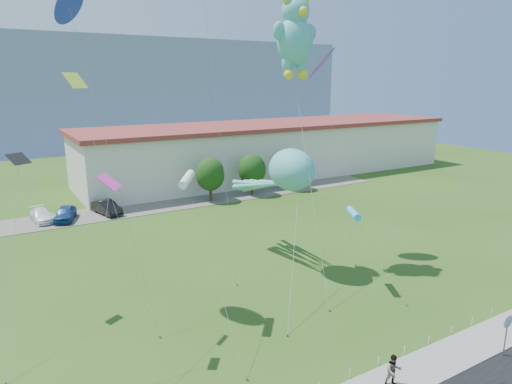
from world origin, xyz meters
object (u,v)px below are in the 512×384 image
stop_sign (507,325)px  pedestrian_right (394,371)px  teddy_bear_kite (295,35)px  warehouse (274,149)px  parked_car_black (107,207)px  octopus_kite (283,176)px  parked_car_white (42,215)px  parked_car_blue (65,213)px

stop_sign → pedestrian_right: stop_sign is taller
teddy_bear_kite → pedestrian_right: bearing=-107.7°
warehouse → parked_car_black: size_ratio=13.16×
stop_sign → octopus_kite: 17.86m
parked_car_white → octopus_kite: 28.44m
parked_car_blue → parked_car_black: parked_car_black is taller
parked_car_blue → teddy_bear_kite: teddy_bear_kite is taller
parked_car_white → parked_car_black: parked_car_black is taller
stop_sign → teddy_bear_kite: size_ratio=0.12×
pedestrian_right → parked_car_black: (-4.89, 37.57, -0.10)m
stop_sign → octopus_kite: (-3.38, 16.61, 5.64)m
stop_sign → octopus_kite: bearing=101.5°
warehouse → octopus_kite: bearing=-122.2°
warehouse → parked_car_white: 36.36m
octopus_kite → teddy_bear_kite: teddy_bear_kite is taller
warehouse → pedestrian_right: (-23.67, -46.91, -3.21)m
parked_car_blue → parked_car_black: 4.38m
pedestrian_right → parked_car_blue: 38.53m
warehouse → parked_car_white: bearing=-166.3°
parked_car_white → parked_car_blue: (2.23, -0.92, 0.11)m
pedestrian_right → parked_car_black: size_ratio=0.35×
teddy_bear_kite → stop_sign: bearing=-83.0°
pedestrian_right → octopus_kite: size_ratio=0.11×
warehouse → parked_car_black: (-28.56, -9.34, -3.30)m
parked_car_white → teddy_bear_kite: (16.56, -22.45, 17.27)m
warehouse → octopus_kite: octopus_kite is taller
stop_sign → octopus_kite: octopus_kite is taller
warehouse → pedestrian_right: bearing=-116.8°
parked_car_white → octopus_kite: (15.29, -23.00, 6.79)m
octopus_kite → parked_car_white: bearing=123.6°
pedestrian_right → parked_car_blue: (-9.26, 37.40, -0.10)m
octopus_kite → teddy_bear_kite: (1.28, 0.55, 10.48)m
stop_sign → parked_car_white: stop_sign is taller
parked_car_blue → octopus_kite: (13.05, -22.08, 6.68)m
parked_car_white → parked_car_black: (6.60, -0.74, 0.11)m
pedestrian_right → parked_car_black: bearing=121.5°
parked_car_black → octopus_kite: (8.68, -22.26, 6.68)m
stop_sign → pedestrian_right: 7.35m
parked_car_white → teddy_bear_kite: size_ratio=0.22×
parked_car_white → teddy_bear_kite: teddy_bear_kite is taller
warehouse → teddy_bear_kite: (-18.60, -31.04, 13.86)m
parked_car_white → warehouse: bearing=8.1°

